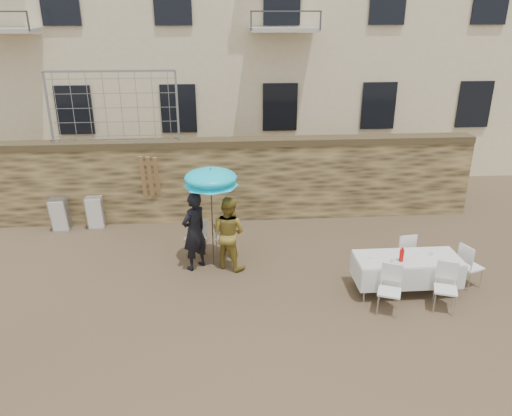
{
  "coord_description": "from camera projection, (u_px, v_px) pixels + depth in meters",
  "views": [
    {
      "loc": [
        -0.36,
        -7.83,
        5.49
      ],
      "look_at": [
        0.4,
        2.2,
        1.4
      ],
      "focal_mm": 35.0,
      "sensor_mm": 36.0,
      "label": 1
    }
  ],
  "objects": [
    {
      "name": "stone_wall",
      "position": [
        234.0,
        180.0,
        13.53
      ],
      "size": [
        13.0,
        0.5,
        2.2
      ],
      "primitive_type": "cube",
      "color": "brown",
      "rests_on": "ground"
    },
    {
      "name": "chain_link_fence",
      "position": [
        113.0,
        108.0,
        12.57
      ],
      "size": [
        3.2,
        0.06,
        1.8
      ],
      "primitive_type": null,
      "color": "gray",
      "rests_on": "stone_wall"
    },
    {
      "name": "table_chair_front_left",
      "position": [
        390.0,
        291.0,
        9.45
      ],
      "size": [
        0.63,
        0.63,
        0.96
      ],
      "primitive_type": null,
      "rotation": [
        0.0,
        0.0,
        -0.4
      ],
      "color": "white",
      "rests_on": "ground"
    },
    {
      "name": "table_chair_back",
      "position": [
        402.0,
        252.0,
        10.93
      ],
      "size": [
        0.54,
        0.54,
        0.96
      ],
      "primitive_type": null,
      "rotation": [
        0.0,
        0.0,
        3.27
      ],
      "color": "white",
      "rests_on": "ground"
    },
    {
      "name": "man_suit",
      "position": [
        194.0,
        231.0,
        10.93
      ],
      "size": [
        0.77,
        0.77,
        1.79
      ],
      "primitive_type": "imported",
      "rotation": [
        0.0,
        0.0,
        3.92
      ],
      "color": "black",
      "rests_on": "ground"
    },
    {
      "name": "table_chair_front_right",
      "position": [
        446.0,
        288.0,
        9.52
      ],
      "size": [
        0.62,
        0.62,
        0.96
      ],
      "primitive_type": null,
      "rotation": [
        0.0,
        0.0,
        -0.36
      ],
      "color": "white",
      "rests_on": "ground"
    },
    {
      "name": "soda_bottle",
      "position": [
        402.0,
        255.0,
        9.87
      ],
      "size": [
        0.09,
        0.09,
        0.26
      ],
      "primitive_type": "cylinder",
      "color": "red",
      "rests_on": "banquet_table"
    },
    {
      "name": "table_chair_side",
      "position": [
        470.0,
        265.0,
        10.37
      ],
      "size": [
        0.61,
        0.61,
        0.96
      ],
      "primitive_type": null,
      "rotation": [
        0.0,
        0.0,
        1.92
      ],
      "color": "white",
      "rests_on": "ground"
    },
    {
      "name": "wood_planks",
      "position": [
        156.0,
        189.0,
        13.16
      ],
      "size": [
        0.7,
        0.2,
        2.0
      ],
      "primitive_type": null,
      "color": "#A37749",
      "rests_on": "ground"
    },
    {
      "name": "ground",
      "position": [
        244.0,
        322.0,
        9.33
      ],
      "size": [
        80.0,
        80.0,
        0.0
      ],
      "primitive_type": "plane",
      "color": "brown",
      "rests_on": "ground"
    },
    {
      "name": "chair_stack_right",
      "position": [
        96.0,
        211.0,
        13.19
      ],
      "size": [
        0.46,
        0.4,
        0.92
      ],
      "primitive_type": null,
      "color": "white",
      "rests_on": "ground"
    },
    {
      "name": "chair_stack_left",
      "position": [
        62.0,
        212.0,
        13.12
      ],
      "size": [
        0.46,
        0.47,
        0.92
      ],
      "primitive_type": null,
      "color": "white",
      "rests_on": "ground"
    },
    {
      "name": "banquet_table",
      "position": [
        408.0,
        259.0,
        10.09
      ],
      "size": [
        2.1,
        0.85,
        0.78
      ],
      "color": "silver",
      "rests_on": "ground"
    },
    {
      "name": "couple_chair_left",
      "position": [
        196.0,
        238.0,
        11.6
      ],
      "size": [
        0.67,
        0.67,
        0.96
      ],
      "primitive_type": null,
      "rotation": [
        0.0,
        0.0,
        3.75
      ],
      "color": "white",
      "rests_on": "ground"
    },
    {
      "name": "couple_chair_right",
      "position": [
        226.0,
        237.0,
        11.65
      ],
      "size": [
        0.6,
        0.6,
        0.96
      ],
      "primitive_type": null,
      "rotation": [
        0.0,
        0.0,
        2.85
      ],
      "color": "white",
      "rests_on": "ground"
    },
    {
      "name": "umbrella",
      "position": [
        211.0,
        181.0,
        10.63
      ],
      "size": [
        1.19,
        1.19,
        2.14
      ],
      "color": "#3F3F44",
      "rests_on": "ground"
    },
    {
      "name": "woman_dress",
      "position": [
        228.0,
        233.0,
        11.01
      ],
      "size": [
        1.03,
        0.98,
        1.68
      ],
      "primitive_type": "imported",
      "rotation": [
        0.0,
        0.0,
        2.56
      ],
      "color": "gold",
      "rests_on": "ground"
    }
  ]
}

